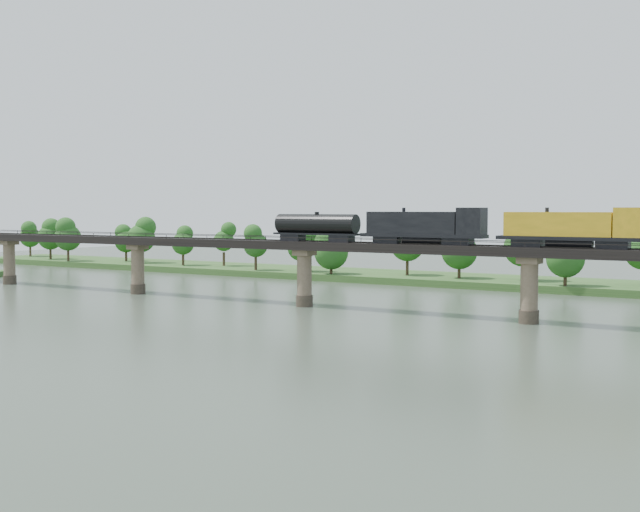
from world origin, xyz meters
The scene contains 6 objects.
ground centered at (0.00, 0.00, 0.00)m, with size 400.00×400.00×0.00m, color #334032.
far_bank centered at (0.00, 85.00, 0.80)m, with size 300.00×24.00×1.60m, color #2C5120.
bridge centered at (0.00, 30.00, 5.46)m, with size 236.00×30.00×11.50m.
bridge_superstructure centered at (0.00, 30.00, 11.79)m, with size 220.00×4.90×0.75m.
far_treeline centered at (-8.21, 80.52, 8.83)m, with size 289.06×17.54×13.60m.
freight_train centered at (38.24, 30.00, 14.31)m, with size 85.33×3.32×5.87m.
Camera 1 is at (75.79, -88.08, 17.19)m, focal length 45.00 mm.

